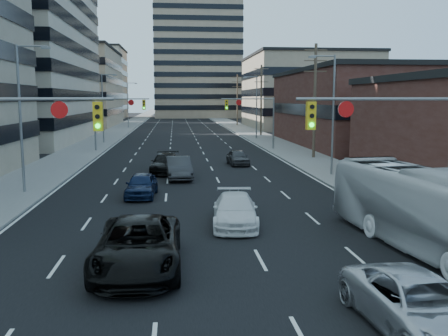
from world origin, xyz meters
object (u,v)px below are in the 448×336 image
black_pickup (138,245)px  silver_suv (419,305)px  white_van (235,210)px  sedan_blue (141,185)px  transit_bus (430,210)px

black_pickup → silver_suv: bearing=-36.1°
black_pickup → white_van: bearing=55.0°
sedan_blue → black_pickup: bearing=-83.3°
silver_suv → sedan_blue: silver_suv is taller
white_van → silver_suv: 11.51m
white_van → sedan_blue: size_ratio=1.17×
white_van → transit_bus: bearing=-28.4°
black_pickup → sedan_blue: bearing=93.5°
black_pickup → silver_suv: 9.05m
black_pickup → white_van: black_pickup is taller
sedan_blue → silver_suv: bearing=-62.8°
black_pickup → transit_bus: size_ratio=0.54×
transit_bus → silver_suv: bearing=-126.0°
white_van → transit_bus: size_ratio=0.43×
black_pickup → silver_suv: (7.29, -5.37, -0.14)m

